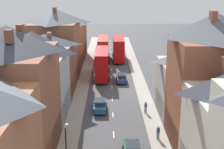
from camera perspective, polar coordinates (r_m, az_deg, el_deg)
pavement_left at (r=56.32m, az=-5.25°, el=-1.63°), size 2.20×104.00×0.14m
pavement_right at (r=56.43m, az=5.14°, el=-1.59°), size 2.20×104.00×0.14m
centre_line_dashes at (r=54.26m, az=-0.02°, el=-2.32°), size 0.14×97.80×0.01m
terrace_row_left at (r=44.11m, az=-13.21°, el=0.79°), size 8.00×78.16×13.44m
double_decker_bus_lead at (r=59.30m, az=-1.84°, el=2.08°), size 2.74×10.80×5.30m
double_decker_bus_mid_street at (r=73.62m, az=-1.63°, el=4.81°), size 2.74×10.80×5.30m
double_decker_bus_far_approaching at (r=73.67m, az=1.18°, el=4.82°), size 2.74×10.80×5.30m
car_near_silver at (r=56.95m, az=1.75°, el=-0.59°), size 1.90×4.52×1.61m
car_parked_right_a at (r=83.35m, az=-2.41°, el=4.72°), size 1.90×4.28×1.65m
car_mid_white at (r=44.01m, az=-2.21°, el=-5.60°), size 1.90×4.35×1.70m
pedestrian_mid_right at (r=36.30m, az=8.44°, el=-10.33°), size 0.36×0.22×1.61m
pedestrian_far_left at (r=43.12m, az=6.17°, el=-5.89°), size 0.36×0.22×1.61m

